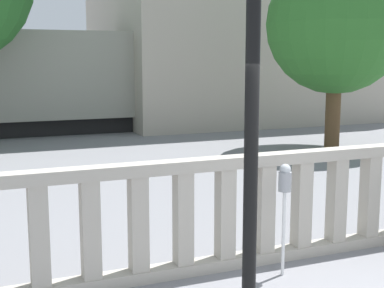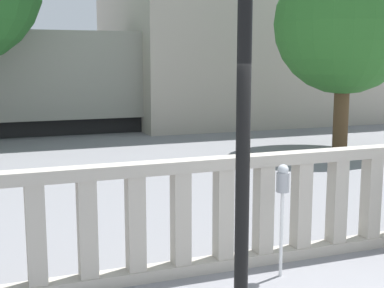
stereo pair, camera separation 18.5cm
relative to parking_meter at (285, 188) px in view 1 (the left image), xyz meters
name	(u,v)px [view 1 (the left image)]	position (x,y,z in m)	size (l,w,h in m)	color
balustrade	(265,209)	(0.00, 0.45, -0.36)	(16.20, 0.24, 1.39)	#ADA599
parking_meter	(285,188)	(0.00, 0.00, 0.00)	(0.15, 0.15, 1.35)	silver
tree_right	(337,24)	(6.04, 7.15, 2.42)	(3.84, 3.84, 5.41)	brown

